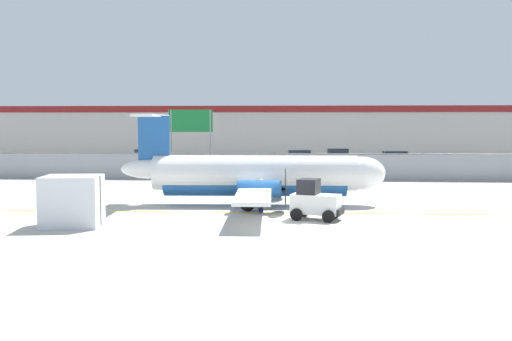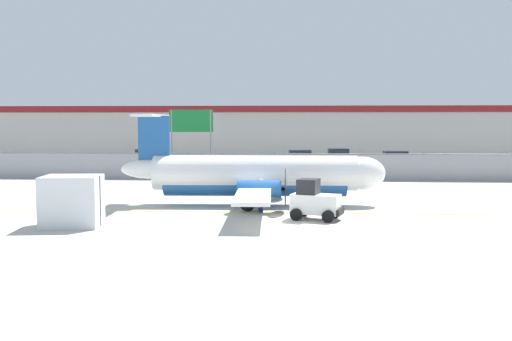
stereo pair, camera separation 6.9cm
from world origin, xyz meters
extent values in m
plane|color=#BCB7AD|center=(0.00, 0.00, 0.00)|extent=(140.00, 140.00, 0.00)
cube|color=yellow|center=(0.00, 2.00, 0.00)|extent=(84.00, 0.20, 0.01)
cube|color=gray|center=(0.00, 18.00, 1.00)|extent=(98.00, 0.04, 2.00)
cylinder|color=slate|center=(0.00, 18.00, 2.05)|extent=(98.00, 0.10, 0.10)
cube|color=#38383A|center=(0.00, 29.50, 0.06)|extent=(98.00, 17.00, 0.12)
cube|color=beige|center=(0.00, 48.00, 3.25)|extent=(91.00, 8.00, 6.50)
cube|color=maroon|center=(0.00, 44.00, 6.10)|extent=(91.00, 0.20, 0.80)
cylinder|color=white|center=(-1.05, 4.62, 1.75)|extent=(11.03, 2.24, 1.90)
ellipsoid|color=white|center=(4.72, 4.80, 1.75)|extent=(2.59, 1.88, 1.80)
ellipsoid|color=white|center=(-6.81, 4.45, 1.95)|extent=(3.13, 1.14, 1.05)
cylinder|color=#1E5193|center=(-1.05, 4.62, 1.23)|extent=(9.89, 1.78, 1.48)
cube|color=white|center=(-0.95, 4.63, 1.18)|extent=(2.09, 16.04, 0.18)
cylinder|color=#1E5193|center=(-0.83, 7.23, 1.18)|extent=(2.23, 0.97, 0.90)
cone|color=black|center=(0.32, 7.27, 1.18)|extent=(0.46, 0.45, 0.44)
cylinder|color=#262626|center=(0.47, 7.27, 1.18)|extent=(0.10, 2.10, 2.10)
cylinder|color=#1E5193|center=(-0.67, 2.03, 1.18)|extent=(2.23, 0.97, 0.90)
cone|color=black|center=(0.48, 2.07, 1.18)|extent=(0.46, 0.45, 0.44)
cylinder|color=#262626|center=(0.63, 2.07, 1.18)|extent=(0.10, 2.10, 2.10)
cube|color=#1E5193|center=(-6.53, 4.45, 3.30)|extent=(1.70, 0.23, 3.10)
cube|color=white|center=(-6.67, 4.45, 4.85)|extent=(1.25, 4.83, 0.14)
cylinder|color=#59595B|center=(2.82, 4.74, 0.79)|extent=(0.14, 0.14, 0.97)
cylinder|color=black|center=(2.82, 4.74, 0.30)|extent=(0.61, 0.24, 0.60)
cylinder|color=#59595B|center=(-1.41, 6.82, 0.83)|extent=(0.14, 0.14, 0.90)
cylinder|color=black|center=(-1.41, 6.82, 0.38)|extent=(0.77, 0.24, 0.76)
cylinder|color=#59595B|center=(-1.28, 2.40, 0.83)|extent=(0.14, 0.14, 0.90)
cylinder|color=black|center=(-1.28, 2.40, 0.38)|extent=(0.77, 0.24, 0.76)
cube|color=silver|center=(2.06, 0.15, 0.73)|extent=(2.43, 1.72, 0.90)
cube|color=black|center=(1.73, 0.26, 1.53)|extent=(1.16, 1.23, 0.70)
cube|color=black|center=(3.16, -0.20, 0.43)|extent=(0.49, 1.10, 0.30)
cylinder|color=black|center=(2.96, 0.49, 0.28)|extent=(0.59, 0.34, 0.56)
cylinder|color=black|center=(2.59, -0.65, 0.28)|extent=(0.59, 0.34, 0.56)
cylinder|color=black|center=(1.53, 0.95, 0.28)|extent=(0.59, 0.34, 0.56)
cylinder|color=black|center=(1.16, -0.19, 0.28)|extent=(0.59, 0.34, 0.56)
cylinder|color=#191E4C|center=(-0.55, 1.97, 0.42)|extent=(0.20, 0.20, 0.85)
cylinder|color=#191E4C|center=(-0.61, 2.16, 0.42)|extent=(0.20, 0.20, 0.85)
cylinder|color=orange|center=(-0.58, 2.07, 1.15)|extent=(0.43, 0.43, 0.60)
cylinder|color=orange|center=(-0.51, 1.86, 1.18)|extent=(0.13, 0.13, 0.55)
cylinder|color=orange|center=(-0.64, 2.27, 1.18)|extent=(0.13, 0.13, 0.55)
sphere|color=tan|center=(-0.58, 2.07, 1.59)|extent=(0.22, 0.22, 0.22)
cube|color=silver|center=(-8.53, -2.22, 1.10)|extent=(2.61, 2.26, 2.20)
cube|color=#333338|center=(-8.53, -2.22, 1.10)|extent=(2.43, 0.36, 2.20)
cube|color=orange|center=(2.47, 7.41, 0.02)|extent=(0.36, 0.36, 0.04)
cone|color=orange|center=(2.47, 7.41, 0.34)|extent=(0.28, 0.28, 0.60)
cylinder|color=white|center=(2.47, 7.41, 0.42)|extent=(0.17, 0.17, 0.08)
cube|color=orange|center=(2.13, 4.98, 0.02)|extent=(0.36, 0.36, 0.04)
cone|color=orange|center=(2.13, 4.98, 0.34)|extent=(0.28, 0.28, 0.60)
cylinder|color=white|center=(2.13, 4.98, 0.42)|extent=(0.17, 0.17, 0.08)
cube|color=orange|center=(3.67, 6.73, 0.02)|extent=(0.36, 0.36, 0.04)
cone|color=orange|center=(3.67, 6.73, 0.34)|extent=(0.28, 0.28, 0.60)
cylinder|color=white|center=(3.67, 6.73, 0.42)|extent=(0.17, 0.17, 0.08)
cube|color=silver|center=(-14.14, 32.17, 0.74)|extent=(4.30, 1.97, 0.80)
cube|color=#262D38|center=(-13.99, 32.16, 1.42)|extent=(2.30, 1.70, 0.56)
cylinder|color=black|center=(-15.60, 31.36, 0.42)|extent=(0.61, 0.24, 0.60)
cylinder|color=black|center=(-15.48, 33.15, 0.42)|extent=(0.61, 0.24, 0.60)
cylinder|color=black|center=(-12.80, 31.18, 0.42)|extent=(0.61, 0.24, 0.60)
cylinder|color=black|center=(-12.69, 32.97, 0.42)|extent=(0.61, 0.24, 0.60)
cube|color=gray|center=(-11.61, 23.27, 0.74)|extent=(4.34, 2.08, 0.80)
cube|color=#262D38|center=(-11.75, 23.28, 1.42)|extent=(2.34, 1.76, 0.56)
cylinder|color=black|center=(-10.13, 24.03, 0.42)|extent=(0.62, 0.26, 0.60)
cylinder|color=black|center=(-10.30, 22.24, 0.42)|extent=(0.62, 0.26, 0.60)
cylinder|color=black|center=(-12.92, 24.30, 0.42)|extent=(0.62, 0.26, 0.60)
cylinder|color=black|center=(-13.08, 22.50, 0.42)|extent=(0.62, 0.26, 0.60)
cube|color=silver|center=(-7.14, 23.99, 0.74)|extent=(4.37, 2.16, 0.80)
cube|color=#262D38|center=(-6.99, 23.97, 1.42)|extent=(2.36, 1.80, 0.56)
cylinder|color=black|center=(-8.63, 23.26, 0.42)|extent=(0.62, 0.27, 0.60)
cylinder|color=black|center=(-8.43, 25.04, 0.42)|extent=(0.62, 0.27, 0.60)
cylinder|color=black|center=(-5.85, 22.94, 0.42)|extent=(0.62, 0.27, 0.60)
cylinder|color=black|center=(-5.64, 24.73, 0.42)|extent=(0.62, 0.27, 0.60)
cube|color=black|center=(-1.33, 25.08, 0.74)|extent=(4.33, 2.05, 0.80)
cube|color=#262D38|center=(-1.48, 25.07, 1.42)|extent=(2.33, 1.74, 0.56)
cylinder|color=black|center=(-0.02, 26.10, 0.42)|extent=(0.61, 0.25, 0.60)
cylinder|color=black|center=(0.14, 24.31, 0.42)|extent=(0.61, 0.25, 0.60)
cylinder|color=black|center=(-2.81, 25.86, 0.42)|extent=(0.61, 0.25, 0.60)
cylinder|color=black|center=(-2.65, 24.07, 0.42)|extent=(0.61, 0.25, 0.60)
cube|color=#B28C19|center=(1.90, 31.66, 0.74)|extent=(4.34, 2.07, 0.80)
cube|color=#262D38|center=(1.76, 31.65, 1.42)|extent=(2.33, 1.75, 0.56)
cylinder|color=black|center=(3.22, 32.68, 0.42)|extent=(0.62, 0.25, 0.60)
cylinder|color=black|center=(3.38, 30.89, 0.42)|extent=(0.62, 0.25, 0.60)
cylinder|color=black|center=(0.43, 32.43, 0.42)|extent=(0.62, 0.25, 0.60)
cylinder|color=black|center=(0.59, 30.64, 0.42)|extent=(0.62, 0.25, 0.60)
cube|color=silver|center=(5.76, 35.07, 0.74)|extent=(4.20, 1.71, 0.80)
cube|color=#262D38|center=(5.91, 35.07, 1.42)|extent=(2.20, 1.56, 0.56)
cylinder|color=black|center=(4.36, 34.17, 0.42)|extent=(0.60, 0.20, 0.60)
cylinder|color=black|center=(4.36, 35.97, 0.42)|extent=(0.60, 0.20, 0.60)
cylinder|color=black|center=(7.16, 34.17, 0.42)|extent=(0.60, 0.20, 0.60)
cylinder|color=black|center=(7.16, 35.97, 0.42)|extent=(0.60, 0.20, 0.60)
cube|color=black|center=(10.89, 30.11, 0.74)|extent=(4.24, 1.81, 0.80)
cube|color=#262D38|center=(11.04, 30.12, 1.42)|extent=(2.24, 1.62, 0.56)
cylinder|color=black|center=(9.52, 29.18, 0.42)|extent=(0.61, 0.22, 0.60)
cylinder|color=black|center=(9.47, 30.98, 0.42)|extent=(0.61, 0.22, 0.60)
cylinder|color=black|center=(12.32, 29.25, 0.42)|extent=(0.61, 0.22, 0.60)
cylinder|color=black|center=(12.27, 31.05, 0.42)|extent=(0.61, 0.22, 0.60)
cube|color=black|center=(14.03, 25.61, 0.74)|extent=(4.27, 1.87, 0.80)
cube|color=#262D38|center=(13.88, 25.60, 1.42)|extent=(2.26, 1.65, 0.56)
cylinder|color=black|center=(15.39, 26.57, 0.42)|extent=(0.61, 0.22, 0.60)
cylinder|color=black|center=(15.46, 24.77, 0.42)|extent=(0.61, 0.22, 0.60)
cylinder|color=black|center=(12.59, 26.45, 0.42)|extent=(0.61, 0.22, 0.60)
cylinder|color=black|center=(12.67, 24.65, 0.42)|extent=(0.61, 0.22, 0.60)
cylinder|color=slate|center=(-8.81, 19.80, 2.75)|extent=(0.14, 0.14, 5.50)
cylinder|color=slate|center=(-5.61, 19.80, 2.75)|extent=(0.14, 0.14, 5.50)
cube|color=#14662D|center=(-7.21, 19.80, 4.60)|extent=(3.60, 0.10, 1.80)
camera|label=1|loc=(0.88, -26.09, 4.51)|focal=40.00mm
camera|label=2|loc=(0.94, -26.09, 4.51)|focal=40.00mm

